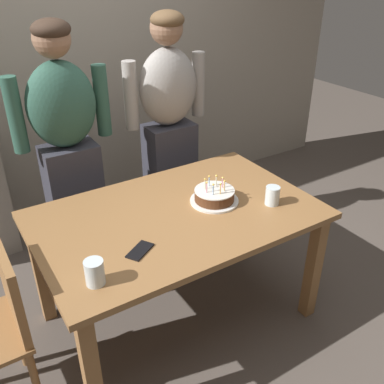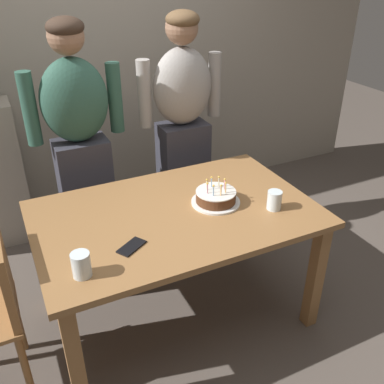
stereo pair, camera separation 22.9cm
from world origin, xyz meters
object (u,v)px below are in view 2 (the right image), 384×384
object	(u,v)px
water_glass_near	(274,200)
person_woman_cardigan	(183,130)
water_glass_far	(81,265)
person_man_bearded	(81,147)
birthday_cake	(216,197)
cell_phone	(132,247)

from	to	relation	value
water_glass_near	person_woman_cardigan	distance (m)	0.99
water_glass_far	person_man_bearded	distance (m)	1.11
birthday_cake	water_glass_near	size ratio (longest dim) A/B	2.58
birthday_cake	cell_phone	bearing A→B (deg)	-161.02
water_glass_far	person_woman_cardigan	bearing A→B (deg)	47.99
person_man_bearded	person_woman_cardigan	distance (m)	0.72
water_glass_near	birthday_cake	bearing A→B (deg)	143.29
water_glass_near	water_glass_far	size ratio (longest dim) A/B	0.92
water_glass_far	cell_phone	xyz separation A→B (m)	(0.25, 0.10, -0.05)
birthday_cake	person_man_bearded	xyz separation A→B (m)	(-0.55, 0.79, 0.10)
water_glass_near	person_man_bearded	distance (m)	1.27
person_woman_cardigan	person_man_bearded	bearing A→B (deg)	0.00
water_glass_far	person_woman_cardigan	world-z (taller)	person_woman_cardigan
water_glass_near	water_glass_far	world-z (taller)	water_glass_far
water_glass_near	cell_phone	world-z (taller)	water_glass_near
cell_phone	person_woman_cardigan	bearing A→B (deg)	21.78
cell_phone	person_man_bearded	bearing A→B (deg)	57.91
person_man_bearded	water_glass_far	bearing A→B (deg)	76.65
water_glass_far	water_glass_near	bearing A→B (deg)	5.39
water_glass_near	cell_phone	xyz separation A→B (m)	(-0.81, -0.00, -0.05)
birthday_cake	water_glass_far	world-z (taller)	birthday_cake
water_glass_far	cell_phone	world-z (taller)	water_glass_far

